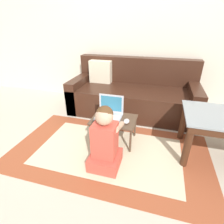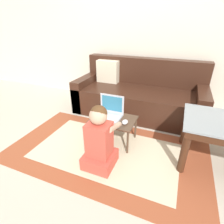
{
  "view_description": "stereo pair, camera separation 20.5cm",
  "coord_description": "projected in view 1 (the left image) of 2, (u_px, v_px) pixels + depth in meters",
  "views": [
    {
      "loc": [
        0.53,
        -1.48,
        1.31
      ],
      "look_at": [
        0.04,
        0.28,
        0.37
      ],
      "focal_mm": 28.0,
      "sensor_mm": 36.0,
      "label": 1
    },
    {
      "loc": [
        0.73,
        -1.42,
        1.31
      ],
      "look_at": [
        0.04,
        0.28,
        0.37
      ],
      "focal_mm": 28.0,
      "sensor_mm": 36.0,
      "label": 2
    }
  ],
  "objects": [
    {
      "name": "laptop_desk",
      "position": [
        114.0,
        122.0,
        2.05
      ],
      "size": [
        0.51,
        0.37,
        0.31
      ],
      "color": "#4C3828",
      "rests_on": "ground_plane"
    },
    {
      "name": "laptop",
      "position": [
        109.0,
        114.0,
        2.06
      ],
      "size": [
        0.3,
        0.24,
        0.25
      ],
      "color": "#B7BCC6",
      "rests_on": "laptop_desk"
    },
    {
      "name": "computer_mouse",
      "position": [
        126.0,
        121.0,
        1.94
      ],
      "size": [
        0.06,
        0.09,
        0.04
      ],
      "color": "silver",
      "rests_on": "laptop_desk"
    },
    {
      "name": "person_seated",
      "position": [
        105.0,
        142.0,
        1.67
      ],
      "size": [
        0.29,
        0.43,
        0.67
      ],
      "color": "#CC4C3D",
      "rests_on": "ground_plane"
    },
    {
      "name": "wall_back",
      "position": [
        132.0,
        27.0,
        2.78
      ],
      "size": [
        9.0,
        0.06,
        2.5
      ],
      "color": "beige",
      "rests_on": "ground_plane"
    },
    {
      "name": "couch",
      "position": [
        133.0,
        94.0,
        2.81
      ],
      "size": [
        1.93,
        0.84,
        0.82
      ],
      "color": "#381E14",
      "rests_on": "ground_plane"
    },
    {
      "name": "area_rug",
      "position": [
        109.0,
        151.0,
        1.99
      ],
      "size": [
        2.2,
        1.21,
        0.01
      ],
      "color": "#9E4C2D",
      "rests_on": "ground_plane"
    },
    {
      "name": "ground_plane",
      "position": [
        102.0,
        151.0,
        2.0
      ],
      "size": [
        16.0,
        16.0,
        0.0
      ],
      "primitive_type": "plane",
      "color": "beige"
    }
  ]
}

